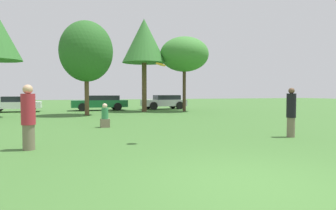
# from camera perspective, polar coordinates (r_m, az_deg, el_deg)

# --- Properties ---
(ground_plane) EXTENTS (120.00, 120.00, 0.00)m
(ground_plane) POSITION_cam_1_polar(r_m,az_deg,el_deg) (5.23, 15.66, -14.36)
(ground_plane) COLOR #3D6B2D
(person_thrower) EXTENTS (0.36, 0.36, 1.71)m
(person_thrower) POSITION_cam_1_polar(r_m,az_deg,el_deg) (8.48, -25.52, -2.13)
(person_thrower) COLOR #726651
(person_thrower) RESTS_ON ground
(person_catcher) EXTENTS (0.31, 0.31, 1.66)m
(person_catcher) POSITION_cam_1_polar(r_m,az_deg,el_deg) (10.70, 22.82, -1.29)
(person_catcher) COLOR #726651
(person_catcher) RESTS_ON ground
(frisbee) EXTENTS (0.29, 0.30, 0.11)m
(frisbee) POSITION_cam_1_polar(r_m,az_deg,el_deg) (8.65, -1.45, 7.88)
(frisbee) COLOR orange
(bystander_sitting) EXTENTS (0.38, 0.32, 1.04)m
(bystander_sitting) POSITION_cam_1_polar(r_m,az_deg,el_deg) (12.94, -12.16, -2.36)
(bystander_sitting) COLOR #726651
(bystander_sitting) RESTS_ON ground
(tree_1) EXTENTS (3.45, 3.45, 6.19)m
(tree_1) POSITION_cam_1_polar(r_m,az_deg,el_deg) (20.24, -15.60, 9.98)
(tree_1) COLOR brown
(tree_1) RESTS_ON ground
(tree_2) EXTENTS (3.44, 3.44, 7.28)m
(tree_2) POSITION_cam_1_polar(r_m,az_deg,el_deg) (23.57, -4.67, 12.23)
(tree_2) COLOR brown
(tree_2) RESTS_ON ground
(tree_3) EXTENTS (3.86, 3.86, 5.92)m
(tree_3) POSITION_cam_1_polar(r_m,az_deg,el_deg) (23.67, 3.19, 9.77)
(tree_3) COLOR #473323
(tree_3) RESTS_ON ground
(parked_car_white) EXTENTS (3.87, 1.93, 1.20)m
(parked_car_white) POSITION_cam_1_polar(r_m,az_deg,el_deg) (25.57, -27.58, 0.24)
(parked_car_white) COLOR silver
(parked_car_white) RESTS_ON ground
(parked_car_green) EXTENTS (4.55, 1.88, 1.26)m
(parked_car_green) POSITION_cam_1_polar(r_m,az_deg,el_deg) (25.39, -13.03, 0.50)
(parked_car_green) COLOR #196633
(parked_car_green) RESTS_ON ground
(parked_car_silver) EXTENTS (3.91, 1.98, 1.27)m
(parked_car_silver) POSITION_cam_1_polar(r_m,az_deg,el_deg) (26.52, -0.71, 0.66)
(parked_car_silver) COLOR #B2B2B7
(parked_car_silver) RESTS_ON ground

